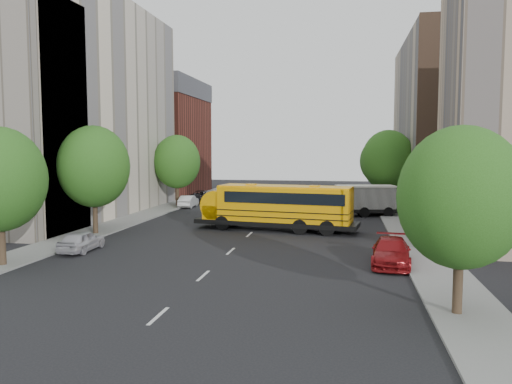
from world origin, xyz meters
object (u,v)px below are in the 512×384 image
(street_tree_4, at_px, (388,160))
(school_bus, at_px, (274,205))
(parked_car_2, at_px, (202,196))
(street_tree_5, at_px, (380,161))
(street_tree_2, at_px, (177,162))
(street_tree_3, at_px, (461,198))
(parked_car_3, at_px, (391,252))
(parked_car_4, at_px, (373,204))
(parked_car_5, at_px, (369,195))
(parked_car_1, at_px, (188,201))
(street_tree_1, at_px, (94,167))
(parked_car_0, at_px, (82,241))
(safari_truck, at_px, (360,200))

(street_tree_4, distance_m, school_bus, 16.99)
(street_tree_4, distance_m, parked_car_2, 21.60)
(street_tree_4, height_order, street_tree_5, street_tree_4)
(street_tree_2, height_order, street_tree_3, street_tree_2)
(parked_car_3, bearing_deg, street_tree_5, 92.39)
(street_tree_3, xyz_separation_m, parked_car_4, (-1.40, 30.94, -3.71))
(street_tree_4, xyz_separation_m, school_bus, (-9.48, -13.75, -3.11))
(school_bus, relative_size, parked_car_5, 2.75)
(parked_car_1, distance_m, parked_car_4, 19.21)
(street_tree_4, distance_m, street_tree_5, 12.01)
(school_bus, height_order, parked_car_1, school_bus)
(school_bus, distance_m, parked_car_5, 24.57)
(parked_car_3, bearing_deg, parked_car_2, 128.39)
(street_tree_5, distance_m, parked_car_1, 24.44)
(street_tree_1, relative_size, street_tree_2, 1.03)
(parked_car_1, bearing_deg, street_tree_4, 178.44)
(street_tree_5, bearing_deg, street_tree_2, -151.39)
(street_tree_4, relative_size, parked_car_0, 2.12)
(parked_car_1, height_order, parked_car_5, parked_car_5)
(street_tree_1, bearing_deg, safari_truck, 35.47)
(street_tree_2, height_order, parked_car_0, street_tree_2)
(school_bus, relative_size, parked_car_3, 2.60)
(street_tree_5, relative_size, parked_car_3, 1.53)
(safari_truck, distance_m, parked_car_1, 18.26)
(street_tree_1, height_order, parked_car_3, street_tree_1)
(street_tree_2, height_order, parked_car_4, street_tree_2)
(safari_truck, distance_m, parked_car_2, 20.05)
(parked_car_4, height_order, parked_car_5, parked_car_5)
(street_tree_5, distance_m, parked_car_5, 4.91)
(street_tree_1, height_order, street_tree_2, street_tree_1)
(street_tree_3, xyz_separation_m, street_tree_4, (0.00, 32.00, 0.62))
(street_tree_5, xyz_separation_m, parked_car_2, (-20.60, -7.19, -4.01))
(street_tree_3, relative_size, parked_car_3, 1.45)
(street_tree_2, xyz_separation_m, parked_car_1, (1.40, -0.52, -4.19))
(safari_truck, xyz_separation_m, parked_car_2, (-17.85, 9.10, -0.81))
(street_tree_4, bearing_deg, parked_car_0, -130.18)
(street_tree_2, bearing_deg, street_tree_1, -90.00)
(parked_car_0, distance_m, parked_car_4, 29.20)
(street_tree_1, bearing_deg, parked_car_0, -69.86)
(parked_car_4, bearing_deg, street_tree_1, -144.28)
(street_tree_2, distance_m, safari_truck, 20.00)
(street_tree_2, distance_m, parked_car_1, 4.45)
(parked_car_2, bearing_deg, parked_car_0, 87.40)
(street_tree_2, relative_size, parked_car_1, 1.99)
(parked_car_4, bearing_deg, parked_car_0, -133.13)
(school_bus, bearing_deg, street_tree_3, -54.10)
(parked_car_4, bearing_deg, school_bus, -126.18)
(school_bus, bearing_deg, safari_truck, 63.07)
(street_tree_5, bearing_deg, street_tree_4, -90.00)
(street_tree_5, bearing_deg, school_bus, -110.20)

